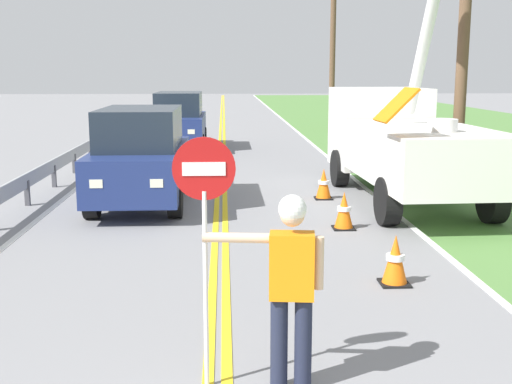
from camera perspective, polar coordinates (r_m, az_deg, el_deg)
name	(u,v)px	position (r m, az deg, el deg)	size (l,w,h in m)	color
centerline_yellow_left	(219,155)	(22.72, -3.23, 3.23)	(0.11, 110.00, 0.01)	yellow
centerline_yellow_right	(224,155)	(22.72, -2.77, 3.23)	(0.11, 110.00, 0.01)	yellow
edge_line_right	(325,154)	(22.99, 6.03, 3.27)	(0.12, 110.00, 0.01)	silver
edge_line_left	(117,156)	(23.01, -12.01, 3.11)	(0.12, 110.00, 0.01)	silver
flagger_worker	(291,280)	(5.93, 3.02, -7.66)	(1.08, 0.28, 1.83)	#1E2338
stop_sign_paddle	(204,207)	(5.82, -4.51, -1.29)	(0.56, 0.04, 2.33)	silver
utility_bucket_truck	(402,136)	(15.16, 12.63, 4.76)	(2.67, 6.89, 6.11)	white
oncoming_suv_nearest	(141,156)	(14.47, -9.97, 3.10)	(1.93, 4.61, 2.10)	navy
oncoming_suv_second	(179,120)	(24.62, -6.70, 6.21)	(1.92, 4.61, 2.10)	navy
utility_pole_near	(465,15)	(16.71, 17.73, 14.49)	(1.80, 0.28, 8.01)	brown
utility_pole_mid	(333,40)	(33.61, 6.70, 12.98)	(1.80, 0.28, 8.34)	brown
traffic_cone_lead	(395,261)	(9.19, 12.02, -5.87)	(0.40, 0.40, 0.70)	orange
traffic_cone_mid	(344,211)	(12.20, 7.67, -1.66)	(0.40, 0.40, 0.70)	orange
traffic_cone_tail	(324,184)	(15.00, 5.91, 0.66)	(0.40, 0.40, 0.70)	orange
guardrail_left_shoulder	(64,160)	(18.27, -16.35, 2.65)	(0.10, 32.00, 0.71)	#9EA0A3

